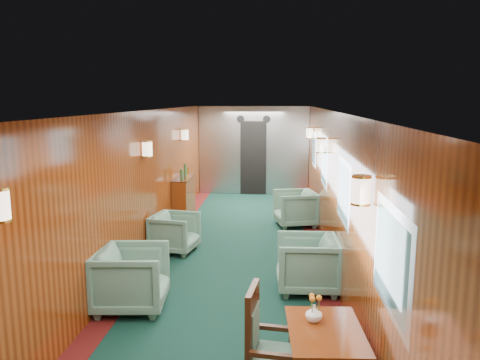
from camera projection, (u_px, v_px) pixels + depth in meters
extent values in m
plane|color=#0C2E24|center=(232.00, 271.00, 7.12)|extent=(12.00, 12.00, 0.00)
cube|color=beige|center=(232.00, 115.00, 6.72)|extent=(3.00, 12.00, 0.10)
cube|color=beige|center=(232.00, 115.00, 6.72)|extent=(1.20, 12.00, 0.06)
cube|color=maroon|center=(254.00, 150.00, 12.81)|extent=(3.00, 0.10, 2.40)
cube|color=maroon|center=(133.00, 192.00, 7.04)|extent=(0.10, 12.00, 2.40)
cube|color=maroon|center=(334.00, 195.00, 6.79)|extent=(0.10, 12.00, 2.40)
cube|color=#440E0D|center=(145.00, 268.00, 7.23)|extent=(0.30, 12.00, 0.01)
cube|color=#440E0D|center=(321.00, 273.00, 7.01)|extent=(0.30, 12.00, 0.01)
cube|color=#B0B1B7|center=(254.00, 150.00, 12.73)|extent=(2.98, 0.12, 2.38)
cube|color=black|center=(253.00, 158.00, 12.69)|extent=(0.70, 0.06, 2.00)
cylinder|color=black|center=(241.00, 119.00, 12.54)|extent=(0.20, 0.04, 0.20)
cylinder|color=black|center=(267.00, 119.00, 12.49)|extent=(0.20, 0.04, 0.20)
cube|color=silver|center=(391.00, 260.00, 3.32)|extent=(0.02, 1.10, 0.80)
cube|color=#466769|center=(390.00, 260.00, 3.32)|extent=(0.01, 0.96, 0.66)
cube|color=silver|center=(344.00, 192.00, 5.77)|extent=(0.02, 1.10, 0.80)
cube|color=#466769|center=(343.00, 192.00, 5.77)|extent=(0.01, 0.96, 0.66)
cube|color=silver|center=(324.00, 164.00, 8.23)|extent=(0.02, 1.10, 0.80)
cube|color=#466769|center=(324.00, 164.00, 8.23)|extent=(0.01, 0.96, 0.66)
cube|color=silver|center=(314.00, 149.00, 10.68)|extent=(0.02, 1.10, 0.80)
cube|color=#466769|center=(314.00, 149.00, 10.68)|extent=(0.01, 0.96, 0.66)
cylinder|color=gold|center=(0.00, 220.00, 3.51)|extent=(0.17, 0.17, 0.02)
cylinder|color=beige|center=(361.00, 190.00, 4.05)|extent=(0.16, 0.16, 0.24)
cylinder|color=gold|center=(360.00, 204.00, 4.07)|extent=(0.17, 0.17, 0.02)
cylinder|color=beige|center=(147.00, 149.00, 7.42)|extent=(0.16, 0.16, 0.24)
cylinder|color=gold|center=(147.00, 156.00, 7.44)|extent=(0.17, 0.17, 0.02)
cylinder|color=beige|center=(321.00, 145.00, 7.98)|extent=(0.16, 0.16, 0.24)
cylinder|color=gold|center=(321.00, 152.00, 8.00)|extent=(0.17, 0.17, 0.02)
cylinder|color=beige|center=(185.00, 135.00, 10.36)|extent=(0.16, 0.16, 0.24)
cylinder|color=gold|center=(185.00, 140.00, 10.39)|extent=(0.17, 0.17, 0.02)
cylinder|color=beige|center=(310.00, 133.00, 10.92)|extent=(0.16, 0.16, 0.24)
cylinder|color=gold|center=(310.00, 138.00, 10.94)|extent=(0.17, 0.17, 0.02)
cube|color=maroon|center=(325.00, 331.00, 3.93)|extent=(0.67, 0.92, 0.04)
cylinder|color=#381B0C|center=(291.00, 344.00, 4.37)|extent=(0.05, 0.05, 0.63)
cylinder|color=#381B0C|center=(345.00, 345.00, 4.36)|extent=(0.05, 0.05, 0.63)
cube|color=#224F44|center=(279.00, 359.00, 3.88)|extent=(0.50, 0.50, 0.06)
cube|color=#381B0C|center=(252.00, 321.00, 3.87)|extent=(0.10, 0.41, 0.59)
cube|color=#224F44|center=(255.00, 328.00, 3.88)|extent=(0.06, 0.31, 0.35)
cube|color=#381B0C|center=(275.00, 356.00, 3.63)|extent=(0.41, 0.10, 0.04)
cube|color=#381B0C|center=(282.00, 329.00, 4.07)|extent=(0.41, 0.10, 0.04)
cube|color=maroon|center=(184.00, 199.00, 10.07)|extent=(0.30, 1.02, 0.91)
cube|color=#381B0C|center=(184.00, 178.00, 9.99)|extent=(0.32, 1.04, 0.02)
cylinder|color=#29532E|center=(182.00, 174.00, 9.72)|extent=(0.07, 0.07, 0.22)
cylinder|color=#29532E|center=(185.00, 170.00, 10.06)|extent=(0.06, 0.06, 0.28)
cylinder|color=gold|center=(187.00, 171.00, 10.27)|extent=(0.08, 0.08, 0.18)
imported|color=white|center=(314.00, 313.00, 4.06)|extent=(0.18, 0.18, 0.15)
imported|color=#224F44|center=(132.00, 278.00, 5.79)|extent=(0.93, 0.91, 0.78)
imported|color=#224F44|center=(175.00, 233.00, 7.97)|extent=(0.84, 0.82, 0.66)
imported|color=#224F44|center=(307.00, 264.00, 6.34)|extent=(0.85, 0.82, 0.75)
imported|color=#224F44|center=(295.00, 208.00, 9.60)|extent=(0.96, 0.94, 0.73)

